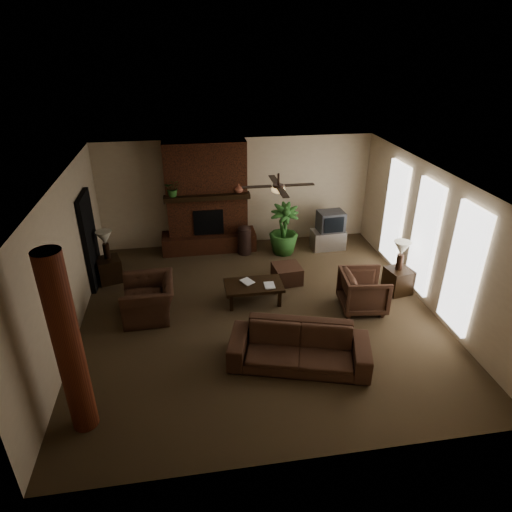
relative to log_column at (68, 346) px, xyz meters
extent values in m
plane|color=#493824|center=(2.95, 2.40, -1.40)|extent=(7.00, 7.00, 0.00)
plane|color=silver|center=(2.95, 2.40, 1.40)|extent=(7.00, 7.00, 0.00)
plane|color=#C1AD8C|center=(2.95, 5.90, 0.00)|extent=(7.00, 0.00, 7.00)
plane|color=#C1AD8C|center=(2.95, -1.10, 0.00)|extent=(7.00, 0.00, 7.00)
plane|color=#C1AD8C|center=(-0.55, 2.40, 0.00)|extent=(0.00, 7.00, 7.00)
plane|color=#C1AD8C|center=(6.45, 2.40, 0.00)|extent=(0.00, 7.00, 7.00)
cube|color=#552816|center=(2.15, 5.65, 0.00)|extent=(2.00, 0.50, 2.80)
cube|color=#552816|center=(2.15, 5.55, -1.17)|extent=(2.40, 0.70, 0.45)
cube|color=black|center=(2.15, 5.39, -0.58)|extent=(0.75, 0.04, 0.65)
cube|color=black|center=(2.15, 5.37, 0.10)|extent=(2.10, 0.28, 0.12)
cube|color=white|center=(6.40, 4.00, -0.05)|extent=(0.08, 0.85, 2.35)
cube|color=white|center=(6.40, 2.60, -0.05)|extent=(0.08, 0.85, 2.35)
cube|color=white|center=(6.40, 1.20, -0.05)|extent=(0.08, 0.85, 2.35)
cylinder|color=maroon|center=(0.00, 0.00, 0.00)|extent=(0.36, 0.36, 2.80)
cube|color=black|center=(-0.49, 4.20, -0.35)|extent=(0.10, 1.00, 2.10)
cylinder|color=black|center=(3.35, 2.70, 1.28)|extent=(0.04, 0.04, 0.24)
cylinder|color=black|center=(3.35, 2.70, 1.16)|extent=(0.20, 0.20, 0.06)
ellipsoid|color=#F2BF72|center=(3.35, 2.70, 1.10)|extent=(0.26, 0.26, 0.14)
cube|color=black|center=(3.75, 2.70, 1.17)|extent=(0.55, 0.12, 0.01)
cube|color=black|center=(2.95, 2.70, 1.17)|extent=(0.55, 0.12, 0.01)
cube|color=black|center=(3.35, 3.10, 1.17)|extent=(0.12, 0.55, 0.01)
cube|color=black|center=(3.35, 2.30, 1.17)|extent=(0.12, 0.55, 0.01)
imported|color=#432A1D|center=(3.37, 0.80, -0.94)|extent=(2.45, 1.32, 0.92)
imported|color=#432A1D|center=(0.78, 2.71, -0.90)|extent=(0.79, 1.17, 1.00)
imported|color=#432A1D|center=(5.07, 2.25, -0.95)|extent=(0.91, 0.96, 0.90)
cube|color=black|center=(2.91, 2.84, -1.00)|extent=(1.20, 0.70, 0.06)
cube|color=black|center=(2.41, 2.59, -1.21)|extent=(0.07, 0.07, 0.37)
cube|color=black|center=(3.41, 2.59, -1.21)|extent=(0.07, 0.07, 0.37)
cube|color=black|center=(2.41, 3.09, -1.21)|extent=(0.07, 0.07, 0.37)
cube|color=black|center=(3.41, 3.09, -1.21)|extent=(0.07, 0.07, 0.37)
cube|color=#432A1D|center=(3.78, 3.56, -1.20)|extent=(0.65, 0.65, 0.40)
cube|color=silver|center=(5.23, 5.13, -1.15)|extent=(0.87, 0.53, 0.50)
cube|color=#343537|center=(5.27, 5.13, -0.64)|extent=(0.68, 0.54, 0.52)
cube|color=black|center=(5.27, 4.86, -0.64)|extent=(0.52, 0.06, 0.40)
cylinder|color=#301F1A|center=(3.03, 5.16, -1.05)|extent=(0.34, 0.34, 0.70)
sphere|color=#301F1A|center=(3.03, 5.16, -0.80)|extent=(0.34, 0.34, 0.34)
imported|color=#2E5D25|center=(4.02, 5.04, -1.03)|extent=(0.87, 1.38, 0.73)
cube|color=black|center=(-0.20, 4.25, -1.12)|extent=(0.63, 0.63, 0.55)
cylinder|color=black|center=(-0.20, 4.31, -0.67)|extent=(0.17, 0.17, 0.35)
cone|color=beige|center=(-0.20, 4.31, -0.35)|extent=(0.43, 0.43, 0.30)
cube|color=black|center=(6.07, 2.75, -1.12)|extent=(0.58, 0.58, 0.55)
cylinder|color=black|center=(6.05, 2.77, -0.67)|extent=(0.17, 0.17, 0.35)
cone|color=beige|center=(6.05, 2.77, -0.35)|extent=(0.44, 0.44, 0.30)
imported|color=#2E5D25|center=(1.34, 5.37, 0.32)|extent=(0.42, 0.46, 0.33)
imported|color=#98533C|center=(2.93, 5.41, 0.27)|extent=(0.28, 0.29, 0.22)
imported|color=#999999|center=(2.69, 2.89, -0.83)|extent=(0.20, 0.13, 0.29)
imported|color=#999999|center=(3.11, 2.72, -0.82)|extent=(0.21, 0.03, 0.29)
camera|label=1|loc=(1.71, -4.97, 3.68)|focal=30.96mm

